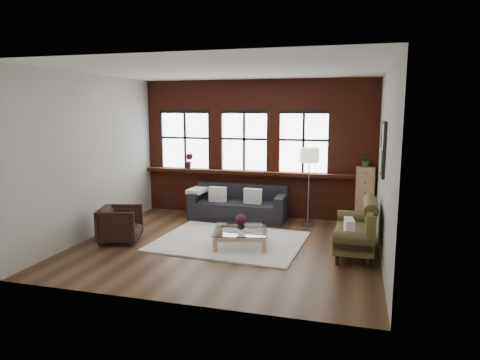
% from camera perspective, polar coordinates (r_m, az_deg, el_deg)
% --- Properties ---
extents(floor, '(5.50, 5.50, 0.00)m').
position_cam_1_polar(floor, '(8.11, -1.83, -8.69)').
color(floor, '#3C2716').
rests_on(floor, ground).
extents(ceiling, '(5.50, 5.50, 0.00)m').
position_cam_1_polar(ceiling, '(7.74, -1.95, 14.45)').
color(ceiling, white).
rests_on(ceiling, ground).
extents(wall_back, '(5.50, 0.00, 5.50)m').
position_cam_1_polar(wall_back, '(10.17, 2.30, 4.22)').
color(wall_back, '#B3B0A7').
rests_on(wall_back, ground).
extents(wall_front, '(5.50, 0.00, 5.50)m').
position_cam_1_polar(wall_front, '(5.45, -9.69, -0.44)').
color(wall_front, '#B3B0A7').
rests_on(wall_front, ground).
extents(wall_left, '(0.00, 5.00, 5.00)m').
position_cam_1_polar(wall_left, '(8.97, -18.94, 3.02)').
color(wall_left, '#B3B0A7').
rests_on(wall_left, ground).
extents(wall_right, '(0.00, 5.00, 5.00)m').
position_cam_1_polar(wall_right, '(7.43, 18.81, 1.80)').
color(wall_right, '#B3B0A7').
rests_on(wall_right, ground).
extents(brick_backwall, '(5.50, 0.12, 3.20)m').
position_cam_1_polar(brick_backwall, '(10.11, 2.22, 4.19)').
color(brick_backwall, '#5F2316').
rests_on(brick_backwall, floor).
extents(sill_ledge, '(5.50, 0.30, 0.08)m').
position_cam_1_polar(sill_ledge, '(10.09, 2.09, 0.98)').
color(sill_ledge, '#5F2316').
rests_on(sill_ledge, brick_backwall).
extents(window_left, '(1.38, 0.10, 1.50)m').
position_cam_1_polar(window_left, '(10.66, -7.26, 5.20)').
color(window_left, black).
rests_on(window_left, brick_backwall).
extents(window_mid, '(1.38, 0.10, 1.50)m').
position_cam_1_polar(window_mid, '(10.18, 0.59, 5.08)').
color(window_mid, black).
rests_on(window_mid, brick_backwall).
extents(window_right, '(1.38, 0.10, 1.50)m').
position_cam_1_polar(window_right, '(9.91, 8.47, 4.86)').
color(window_right, black).
rests_on(window_right, brick_backwall).
extents(wall_poster, '(0.05, 0.74, 0.94)m').
position_cam_1_polar(wall_poster, '(7.70, 18.56, 3.94)').
color(wall_poster, black).
rests_on(wall_poster, wall_right).
extents(shag_rug, '(2.87, 2.33, 0.03)m').
position_cam_1_polar(shag_rug, '(8.30, -1.36, -8.15)').
color(shag_rug, white).
rests_on(shag_rug, floor).
extents(dark_sofa, '(2.19, 0.89, 0.79)m').
position_cam_1_polar(dark_sofa, '(9.85, -0.22, -3.03)').
color(dark_sofa, black).
rests_on(dark_sofa, floor).
extents(pillow_a, '(0.40, 0.14, 0.34)m').
position_cam_1_polar(pillow_a, '(9.85, -3.01, -1.91)').
color(pillow_a, white).
rests_on(pillow_a, dark_sofa).
extents(pillow_b, '(0.41, 0.17, 0.34)m').
position_cam_1_polar(pillow_b, '(9.62, 1.72, -2.17)').
color(pillow_b, white).
rests_on(pillow_b, dark_sofa).
extents(vintage_settee, '(0.75, 1.68, 0.90)m').
position_cam_1_polar(vintage_settee, '(7.87, 14.98, -6.18)').
color(vintage_settee, '#4F4924').
rests_on(vintage_settee, floor).
extents(pillow_settee, '(0.19, 0.40, 0.34)m').
position_cam_1_polar(pillow_settee, '(7.34, 14.35, -6.35)').
color(pillow_settee, white).
rests_on(pillow_settee, vintage_settee).
extents(armchair, '(0.92, 0.91, 0.69)m').
position_cam_1_polar(armchair, '(8.54, -15.67, -5.70)').
color(armchair, black).
rests_on(armchair, floor).
extents(coffee_table, '(1.17, 1.17, 0.33)m').
position_cam_1_polar(coffee_table, '(8.02, 0.12, -7.72)').
color(coffee_table, tan).
rests_on(coffee_table, shag_rug).
extents(vase, '(0.19, 0.19, 0.15)m').
position_cam_1_polar(vase, '(7.95, 0.12, -6.07)').
color(vase, '#B2B2B2').
rests_on(vase, coffee_table).
extents(flowers, '(0.20, 0.20, 0.20)m').
position_cam_1_polar(flowers, '(7.92, 0.12, -5.26)').
color(flowers, '#461834').
rests_on(flowers, vase).
extents(drawer_chest, '(0.39, 0.39, 1.28)m').
position_cam_1_polar(drawer_chest, '(9.80, 16.26, -2.02)').
color(drawer_chest, tan).
rests_on(drawer_chest, floor).
extents(potted_plant_top, '(0.31, 0.29, 0.30)m').
position_cam_1_polar(potted_plant_top, '(9.68, 16.48, 2.57)').
color(potted_plant_top, '#2D5923').
rests_on(potted_plant_top, drawer_chest).
extents(floor_lamp, '(0.40, 0.40, 1.85)m').
position_cam_1_polar(floor_lamp, '(9.35, 9.14, -0.52)').
color(floor_lamp, '#A5A5A8').
rests_on(floor_lamp, floor).
extents(sill_plant, '(0.21, 0.17, 0.38)m').
position_cam_1_polar(sill_plant, '(10.54, -6.83, 2.55)').
color(sill_plant, '#461834').
rests_on(sill_plant, sill_ledge).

